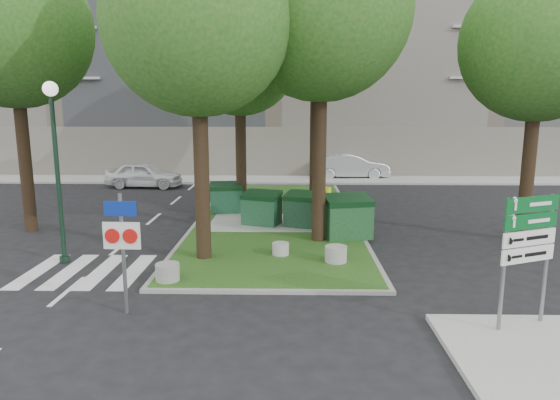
{
  "coord_description": "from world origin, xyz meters",
  "views": [
    {
      "loc": [
        1.05,
        -11.7,
        4.58
      ],
      "look_at": [
        0.77,
        1.76,
        2.0
      ],
      "focal_mm": 32.0,
      "sensor_mm": 36.0,
      "label": 1
    }
  ],
  "objects_px": {
    "directional_sign": "(528,241)",
    "tree_street_right": "(543,28)",
    "dumpster_b": "(262,208)",
    "street_lamp": "(56,151)",
    "tree_street_left": "(14,13)",
    "tree_median_far": "(318,21)",
    "car_silver": "(350,166)",
    "bollard_right": "(336,254)",
    "bollard_mid": "(281,249)",
    "car_white": "(144,175)",
    "tree_median_near_left": "(200,2)",
    "dumpster_c": "(304,210)",
    "litter_bin": "(327,195)",
    "dumpster_a": "(227,198)",
    "tree_median_mid": "(242,44)",
    "traffic_sign_pole": "(122,238)",
    "bollard_left": "(168,272)",
    "dumpster_d": "(347,217)"
  },
  "relations": [
    {
      "from": "directional_sign",
      "to": "tree_street_right",
      "type": "bearing_deg",
      "value": 42.46
    },
    {
      "from": "dumpster_b",
      "to": "street_lamp",
      "type": "distance_m",
      "value": 7.55
    },
    {
      "from": "street_lamp",
      "to": "dumpster_b",
      "type": "bearing_deg",
      "value": 38.21
    },
    {
      "from": "tree_street_left",
      "to": "tree_street_right",
      "type": "distance_m",
      "value": 17.54
    },
    {
      "from": "directional_sign",
      "to": "tree_median_far",
      "type": "bearing_deg",
      "value": 81.49
    },
    {
      "from": "car_silver",
      "to": "bollard_right",
      "type": "bearing_deg",
      "value": 169.33
    },
    {
      "from": "street_lamp",
      "to": "bollard_mid",
      "type": "bearing_deg",
      "value": 4.59
    },
    {
      "from": "street_lamp",
      "to": "tree_street_left",
      "type": "bearing_deg",
      "value": 126.75
    },
    {
      "from": "car_white",
      "to": "tree_median_near_left",
      "type": "bearing_deg",
      "value": -152.33
    },
    {
      "from": "dumpster_c",
      "to": "car_silver",
      "type": "xyz_separation_m",
      "value": [
        3.25,
        13.08,
        0.04
      ]
    },
    {
      "from": "bollard_right",
      "to": "litter_bin",
      "type": "xyz_separation_m",
      "value": [
        0.39,
        9.02,
        0.11
      ]
    },
    {
      "from": "bollard_right",
      "to": "tree_street_right",
      "type": "bearing_deg",
      "value": 23.4
    },
    {
      "from": "tree_street_right",
      "to": "dumpster_a",
      "type": "distance_m",
      "value": 12.97
    },
    {
      "from": "tree_street_right",
      "to": "bollard_right",
      "type": "distance_m",
      "value": 9.87
    },
    {
      "from": "car_white",
      "to": "tree_median_mid",
      "type": "bearing_deg",
      "value": -133.12
    },
    {
      "from": "dumpster_b",
      "to": "traffic_sign_pole",
      "type": "distance_m",
      "value": 8.46
    },
    {
      "from": "tree_median_far",
      "to": "bollard_mid",
      "type": "height_order",
      "value": "tree_median_far"
    },
    {
      "from": "street_lamp",
      "to": "dumpster_a",
      "type": "bearing_deg",
      "value": 58.69
    },
    {
      "from": "dumpster_b",
      "to": "street_lamp",
      "type": "bearing_deg",
      "value": -122.64
    },
    {
      "from": "bollard_left",
      "to": "dumpster_b",
      "type": "bearing_deg",
      "value": 71.43
    },
    {
      "from": "dumpster_a",
      "to": "bollard_left",
      "type": "distance_m",
      "value": 8.37
    },
    {
      "from": "tree_street_left",
      "to": "bollard_right",
      "type": "bearing_deg",
      "value": -19.89
    },
    {
      "from": "dumpster_a",
      "to": "dumpster_d",
      "type": "height_order",
      "value": "dumpster_d"
    },
    {
      "from": "dumpster_c",
      "to": "bollard_right",
      "type": "distance_m",
      "value": 4.36
    },
    {
      "from": "tree_street_left",
      "to": "litter_bin",
      "type": "bearing_deg",
      "value": 24.58
    },
    {
      "from": "tree_street_left",
      "to": "dumpster_c",
      "type": "relative_size",
      "value": 6.72
    },
    {
      "from": "bollard_left",
      "to": "car_white",
      "type": "distance_m",
      "value": 16.15
    },
    {
      "from": "tree_median_near_left",
      "to": "dumpster_b",
      "type": "distance_m",
      "value": 7.9
    },
    {
      "from": "dumpster_c",
      "to": "dumpster_b",
      "type": "bearing_deg",
      "value": -170.28
    },
    {
      "from": "dumpster_a",
      "to": "car_silver",
      "type": "bearing_deg",
      "value": 51.48
    },
    {
      "from": "bollard_right",
      "to": "traffic_sign_pole",
      "type": "bearing_deg",
      "value": -145.17
    },
    {
      "from": "dumpster_a",
      "to": "street_lamp",
      "type": "distance_m",
      "value": 8.08
    },
    {
      "from": "dumpster_b",
      "to": "bollard_right",
      "type": "height_order",
      "value": "dumpster_b"
    },
    {
      "from": "tree_median_mid",
      "to": "car_silver",
      "type": "relative_size",
      "value": 2.09
    },
    {
      "from": "tree_median_mid",
      "to": "tree_street_right",
      "type": "xyz_separation_m",
      "value": [
        10.0,
        -4.0,
        0.0
      ]
    },
    {
      "from": "traffic_sign_pole",
      "to": "directional_sign",
      "type": "relative_size",
      "value": 1.01
    },
    {
      "from": "litter_bin",
      "to": "dumpster_a",
      "type": "bearing_deg",
      "value": -152.04
    },
    {
      "from": "dumpster_d",
      "to": "litter_bin",
      "type": "height_order",
      "value": "dumpster_d"
    },
    {
      "from": "tree_median_far",
      "to": "dumpster_d",
      "type": "height_order",
      "value": "tree_median_far"
    },
    {
      "from": "tree_median_mid",
      "to": "bollard_left",
      "type": "height_order",
      "value": "tree_median_mid"
    },
    {
      "from": "street_lamp",
      "to": "car_silver",
      "type": "bearing_deg",
      "value": 58.76
    },
    {
      "from": "tree_street_right",
      "to": "bollard_mid",
      "type": "height_order",
      "value": "tree_street_right"
    },
    {
      "from": "dumpster_a",
      "to": "car_silver",
      "type": "xyz_separation_m",
      "value": [
        6.45,
        10.66,
        0.06
      ]
    },
    {
      "from": "dumpster_d",
      "to": "litter_bin",
      "type": "distance_m",
      "value": 6.32
    },
    {
      "from": "bollard_mid",
      "to": "directional_sign",
      "type": "bearing_deg",
      "value": -43.75
    },
    {
      "from": "street_lamp",
      "to": "traffic_sign_pole",
      "type": "height_order",
      "value": "street_lamp"
    },
    {
      "from": "street_lamp",
      "to": "car_white",
      "type": "distance_m",
      "value": 13.87
    },
    {
      "from": "tree_median_near_left",
      "to": "car_silver",
      "type": "xyz_separation_m",
      "value": [
        6.24,
        16.94,
        -6.53
      ]
    },
    {
      "from": "tree_street_left",
      "to": "car_silver",
      "type": "height_order",
      "value": "tree_street_left"
    },
    {
      "from": "tree_street_right",
      "to": "car_silver",
      "type": "xyz_separation_m",
      "value": [
        -4.26,
        14.44,
        -6.2
      ]
    }
  ]
}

